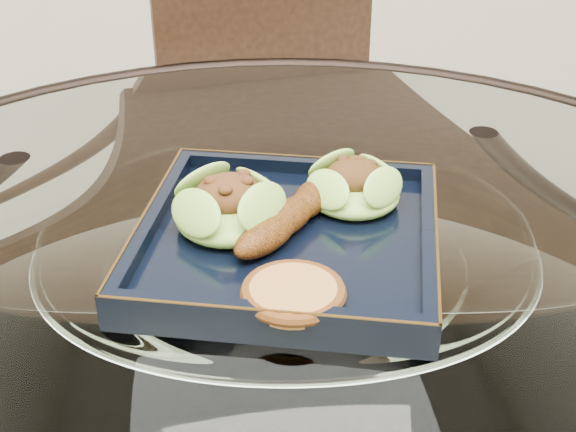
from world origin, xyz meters
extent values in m
cylinder|color=white|center=(0.00, 0.00, 0.76)|extent=(1.10, 1.10, 0.01)
torus|color=black|center=(0.00, 0.00, 0.76)|extent=(1.13, 1.13, 0.02)
cylinder|color=black|center=(0.28, 0.28, 0.38)|extent=(0.04, 0.04, 0.75)
cylinder|color=black|center=(-0.28, 0.28, 0.38)|extent=(0.04, 0.04, 0.75)
cube|color=#311C10|center=(0.07, 0.49, 0.41)|extent=(0.42, 0.42, 0.04)
cube|color=#311C10|center=(0.05, 0.66, 0.65)|extent=(0.35, 0.08, 0.40)
cylinder|color=#311C10|center=(0.25, 0.36, 0.20)|extent=(0.03, 0.03, 0.40)
cylinder|color=#311C10|center=(-0.11, 0.63, 0.20)|extent=(0.03, 0.03, 0.40)
cylinder|color=#311C10|center=(0.21, 0.67, 0.20)|extent=(0.03, 0.03, 0.40)
cube|color=black|center=(0.01, 0.04, 0.77)|extent=(0.33, 0.33, 0.02)
ellipsoid|color=#6DA52F|center=(-0.05, 0.06, 0.80)|extent=(0.13, 0.13, 0.04)
ellipsoid|color=#62B033|center=(0.08, 0.09, 0.80)|extent=(0.10, 0.10, 0.03)
ellipsoid|color=#66330A|center=(0.01, 0.05, 0.80)|extent=(0.12, 0.14, 0.03)
cylinder|color=#B06F3A|center=(0.00, -0.06, 0.79)|extent=(0.10, 0.10, 0.01)
camera|label=1|loc=(-0.07, -0.58, 1.17)|focal=50.00mm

